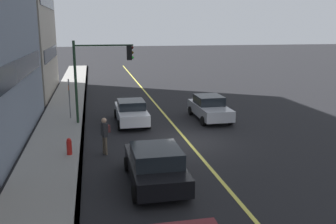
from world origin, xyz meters
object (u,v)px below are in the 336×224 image
car_white (131,112)px  car_black (155,165)px  street_sign_post (69,96)px  fire_hydrant (69,148)px  traffic_light_mast (99,67)px  car_silver (210,108)px  pedestrian_with_backpack (105,133)px

car_white → car_black: (-9.42, 0.08, 0.03)m
street_sign_post → fire_hydrant: size_ratio=2.88×
car_white → street_sign_post: bearing=69.0°
car_black → traffic_light_mast: bearing=10.5°
car_silver → street_sign_post: 9.08m
fire_hydrant → car_black: bearing=-137.4°
car_white → street_sign_post: street_sign_post is taller
traffic_light_mast → fire_hydrant: (-5.92, 1.62, -3.07)m
car_black → street_sign_post: street_sign_post is taller
car_silver → fire_hydrant: size_ratio=4.76×
car_white → car_silver: (-0.03, -5.13, 0.03)m
car_white → pedestrian_with_backpack: size_ratio=2.60×
street_sign_post → car_black: bearing=-161.1°
street_sign_post → fire_hydrant: bearing=-177.6°
car_white → car_silver: size_ratio=1.03×
fire_hydrant → street_sign_post: bearing=2.4°
car_black → car_silver: bearing=-29.0°
car_black → street_sign_post: (10.88, 3.71, 0.83)m
traffic_light_mast → car_silver: bearing=-92.0°
car_silver → fire_hydrant: car_silver is taller
car_black → car_silver: (9.39, -5.20, -0.00)m
car_white → street_sign_post: (1.45, 3.79, 0.86)m
car_silver → traffic_light_mast: bearing=88.0°
car_black → fire_hydrant: 5.05m
car_black → street_sign_post: size_ratio=1.64×
traffic_light_mast → street_sign_post: size_ratio=1.90×
pedestrian_with_backpack → traffic_light_mast: (5.77, 0.03, 2.48)m
car_silver → fire_hydrant: 10.32m
car_white → pedestrian_with_backpack: 5.87m
car_black → fire_hydrant: bearing=42.6°
car_silver → traffic_light_mast: traffic_light_mast is taller
car_black → fire_hydrant: car_black is taller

